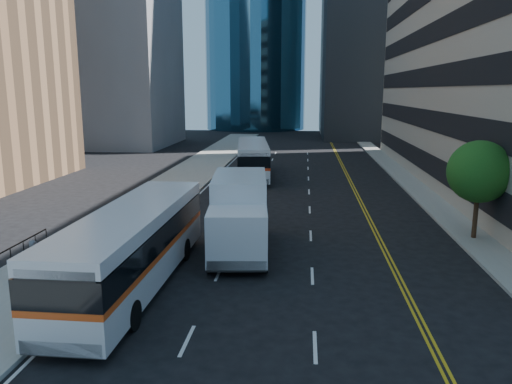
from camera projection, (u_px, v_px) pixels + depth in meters
ground at (300, 294)px, 19.23m from camera, size 160.00×160.00×0.00m
sidewalk_west at (185, 178)px, 44.59m from camera, size 5.00×90.00×0.15m
sidewalk_east at (408, 181)px, 42.76m from camera, size 2.00×90.00×0.15m
midrise_west at (103, 19)px, 69.09m from camera, size 18.00×18.00×35.00m
street_tree at (479, 172)px, 25.46m from camera, size 3.20×3.20×5.10m
bus_front at (134, 245)px, 19.72m from camera, size 2.81×12.28×3.16m
bus_rear at (253, 158)px, 45.39m from camera, size 4.04×12.26×3.10m
box_truck at (239, 213)px, 24.09m from camera, size 3.30×7.73×3.60m
pedestrian at (36, 261)px, 19.89m from camera, size 0.60×0.74×1.75m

